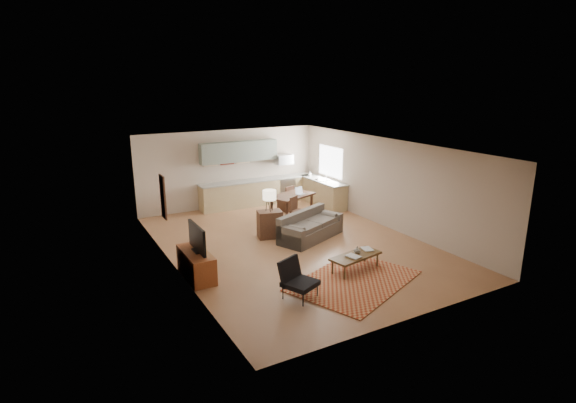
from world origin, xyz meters
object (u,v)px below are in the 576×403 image
armchair (300,280)px  coffee_table (355,263)px  sofa (311,226)px  dining_table (292,206)px  tv_credenza (196,264)px  console_table (270,224)px

armchair → coffee_table: bearing=-6.7°
sofa → armchair: bearing=-148.4°
sofa → dining_table: (0.54, 2.05, -0.00)m
sofa → tv_credenza: size_ratio=1.62×
armchair → tv_credenza: (-1.55, 2.03, -0.09)m
coffee_table → tv_credenza: (-3.39, 1.47, 0.11)m
armchair → console_table: size_ratio=1.04×
sofa → tv_credenza: sofa is taller
tv_credenza → console_table: bearing=30.6°
tv_credenza → dining_table: bearing=35.4°
tv_credenza → dining_table: dining_table is taller
console_table → dining_table: size_ratio=0.53×
sofa → console_table: (-0.97, 0.65, 0.01)m
console_table → armchair: bearing=-94.7°
coffee_table → dining_table: 4.52m
coffee_table → armchair: (-1.84, -0.56, 0.21)m
coffee_table → console_table: 3.14m
sofa → tv_credenza: 3.76m
sofa → dining_table: sofa is taller
coffee_table → dining_table: size_ratio=0.89×
dining_table → sofa: bearing=-125.9°
coffee_table → tv_credenza: bearing=145.4°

